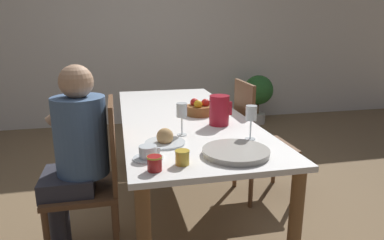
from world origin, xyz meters
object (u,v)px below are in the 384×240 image
(bread_plate, at_px, (165,139))
(teacup_near_person, at_px, (148,153))
(chair_opposite, at_px, (256,138))
(potted_plant, at_px, (258,93))
(wine_glass_water, at_px, (251,115))
(fruit_bowl, at_px, (199,109))
(jam_jar_red, at_px, (182,157))
(chair_person_side, at_px, (95,177))
(wine_glass_juice, at_px, (182,112))
(red_pitcher, at_px, (219,110))
(person_seated, at_px, (76,148))
(serving_tray, at_px, (236,152))
(jam_jar_amber, at_px, (155,163))

(bread_plate, bearing_deg, teacup_near_person, -118.78)
(chair_opposite, xyz_separation_m, potted_plant, (0.92, 2.10, -0.04))
(wine_glass_water, bearing_deg, fruit_bowl, 103.74)
(chair_opposite, relative_size, jam_jar_red, 13.82)
(bread_plate, xyz_separation_m, jam_jar_red, (0.04, -0.31, 0.01))
(teacup_near_person, bearing_deg, jam_jar_red, -35.16)
(chair_person_side, bearing_deg, wine_glass_juice, -95.21)
(fruit_bowl, bearing_deg, red_pitcher, -77.16)
(chair_opposite, bearing_deg, wine_glass_juice, -53.27)
(fruit_bowl, bearing_deg, potted_plant, 57.07)
(potted_plant, bearing_deg, person_seated, -131.04)
(chair_person_side, distance_m, jam_jar_red, 0.72)
(jam_jar_red, bearing_deg, serving_tray, 12.83)
(chair_person_side, bearing_deg, fruit_bowl, -61.29)
(bread_plate, relative_size, fruit_bowl, 1.15)
(chair_opposite, bearing_deg, teacup_near_person, -47.32)
(jam_jar_amber, height_order, fruit_bowl, fruit_bowl)
(jam_jar_amber, relative_size, fruit_bowl, 0.36)
(wine_glass_juice, relative_size, teacup_near_person, 1.30)
(serving_tray, xyz_separation_m, jam_jar_red, (-0.29, -0.07, 0.02))
(fruit_bowl, bearing_deg, person_seated, -154.29)
(person_seated, xyz_separation_m, bread_plate, (0.50, -0.19, 0.08))
(chair_person_side, height_order, wine_glass_water, chair_person_side)
(person_seated, relative_size, jam_jar_red, 16.82)
(teacup_near_person, relative_size, fruit_bowl, 0.77)
(red_pitcher, distance_m, wine_glass_water, 0.35)
(bread_plate, height_order, fruit_bowl, fruit_bowl)
(jam_jar_red, bearing_deg, wine_glass_water, 32.04)
(fruit_bowl, bearing_deg, jam_jar_amber, -114.81)
(chair_person_side, bearing_deg, jam_jar_red, -138.36)
(person_seated, height_order, wine_glass_water, person_seated)
(wine_glass_water, xyz_separation_m, potted_plant, (1.26, 2.79, -0.43))
(fruit_bowl, xyz_separation_m, potted_plant, (1.41, 2.18, -0.33))
(red_pitcher, relative_size, bread_plate, 0.88)
(chair_person_side, bearing_deg, bread_plate, -114.52)
(teacup_near_person, bearing_deg, jam_jar_amber, -84.29)
(chair_opposite, xyz_separation_m, fruit_bowl, (-0.49, -0.08, 0.29))
(red_pitcher, height_order, teacup_near_person, red_pitcher)
(chair_person_side, xyz_separation_m, teacup_near_person, (0.29, -0.39, 0.27))
(potted_plant, bearing_deg, wine_glass_juice, -121.75)
(jam_jar_red, relative_size, potted_plant, 0.10)
(fruit_bowl, bearing_deg, chair_person_side, -151.29)
(chair_person_side, relative_size, red_pitcher, 4.88)
(chair_person_side, relative_size, teacup_near_person, 6.37)
(wine_glass_juice, xyz_separation_m, fruit_bowl, (0.22, 0.45, -0.10))
(jam_jar_amber, bearing_deg, teacup_near_person, 95.71)
(red_pitcher, xyz_separation_m, wine_glass_juice, (-0.28, -0.17, 0.04))
(red_pitcher, relative_size, teacup_near_person, 1.30)
(bread_plate, relative_size, jam_jar_red, 3.23)
(chair_person_side, xyz_separation_m, chair_opposite, (1.23, 0.48, 0.00))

